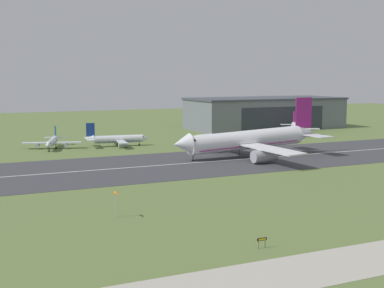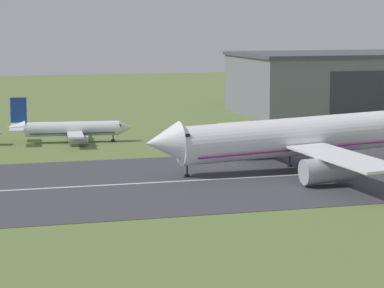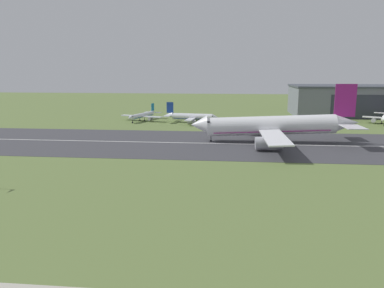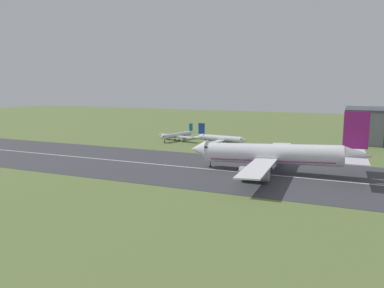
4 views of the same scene
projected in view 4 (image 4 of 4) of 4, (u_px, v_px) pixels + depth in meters
name	position (u px, v px, depth m)	size (l,w,h in m)	color
ground_plane	(64.00, 235.00, 69.30)	(657.09, 657.09, 0.00)	olive
runway_strip	(193.00, 168.00, 125.02)	(417.09, 49.33, 0.06)	#3D3D42
runway_centreline	(193.00, 168.00, 125.01)	(375.38, 0.70, 0.01)	silver
airplane_landing	(273.00, 155.00, 117.86)	(56.56, 60.20, 19.91)	white
airplane_parked_centre	(221.00, 139.00, 172.07)	(25.68, 22.46, 9.47)	silver
airplane_parked_east	(177.00, 135.00, 185.45)	(21.80, 24.62, 7.67)	silver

